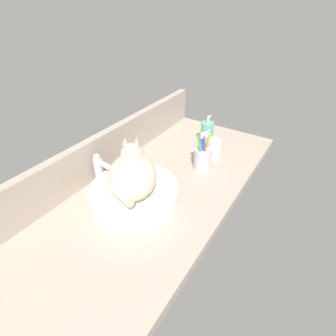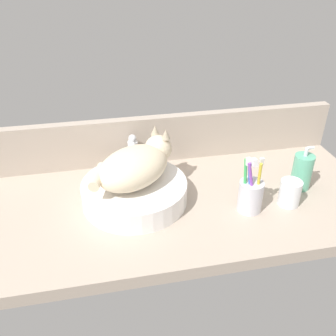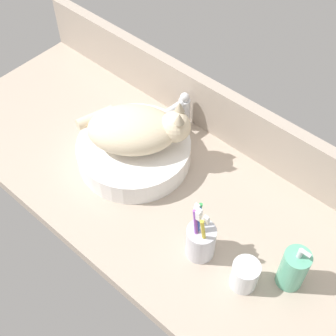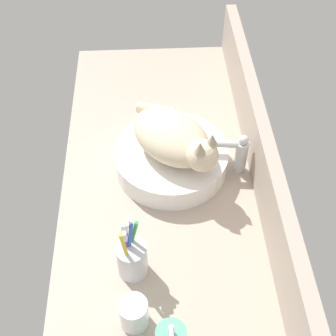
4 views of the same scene
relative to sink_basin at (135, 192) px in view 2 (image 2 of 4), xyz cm
name	(u,v)px [view 2 (image 2 of 4)]	position (x,y,z in cm)	size (l,w,h in cm)	color
ground_plane	(164,207)	(9.02, -2.50, -5.50)	(139.00, 58.02, 4.00)	#B2A08E
backsplash_panel	(150,139)	(9.02, 24.72, 5.24)	(139.00, 3.60, 17.48)	#AD9E8E
sink_basin	(135,192)	(0.00, 0.00, 0.00)	(32.92, 32.92, 7.00)	white
cat	(136,165)	(1.00, 0.93, 9.26)	(30.09, 29.06, 14.00)	beige
faucet	(133,152)	(1.98, 18.78, 3.80)	(3.94, 11.86, 13.60)	silver
soap_dispenser	(302,172)	(55.03, -3.09, 2.64)	(6.46, 6.46, 15.38)	#60B793
toothbrush_cup	(250,195)	(33.77, -11.30, 1.99)	(7.40, 7.40, 18.71)	silver
water_glass	(290,194)	(47.05, -10.95, 0.20)	(6.68, 6.68, 8.31)	white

